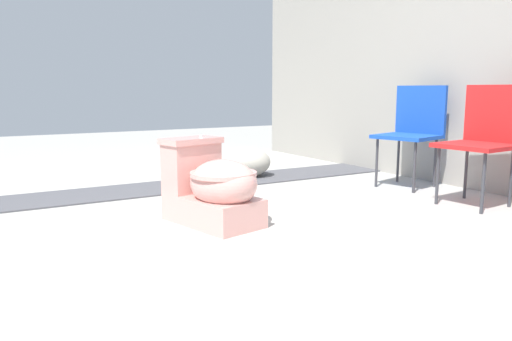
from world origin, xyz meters
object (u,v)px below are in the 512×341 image
folding_chair_middle (485,132)px  boulder_near (245,162)px  toilet (213,188)px  folding_chair_left (414,125)px

folding_chair_middle → boulder_near: 2.04m
folding_chair_middle → toilet: bearing=-18.9°
folding_chair_left → folding_chair_middle: size_ratio=1.00×
toilet → boulder_near: bearing=131.1°
folding_chair_middle → boulder_near: (-1.78, -0.93, -0.37)m
folding_chair_left → boulder_near: folding_chair_left is taller
toilet → folding_chair_middle: size_ratio=0.84×
toilet → boulder_near: 1.61m
toilet → folding_chair_middle: 1.95m
folding_chair_left → folding_chair_middle: same height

